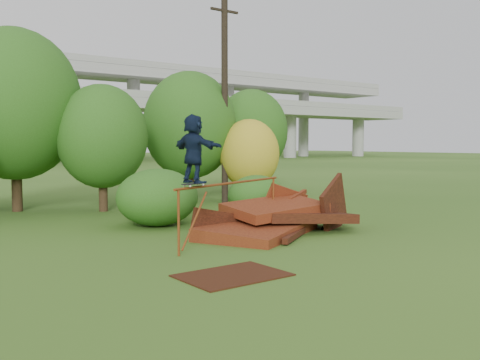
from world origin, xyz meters
TOP-DOWN VIEW (x-y plane):
  - ground at (0.00, 0.00)m, footprint 240.00×240.00m
  - scrap_pile at (0.43, 1.92)m, footprint 5.82×3.76m
  - grind_rail at (-1.27, 1.70)m, footprint 4.72×1.95m
  - skateboard at (-2.91, 1.04)m, footprint 0.77×0.47m
  - skater at (-2.91, 1.04)m, footprint 0.74×1.60m
  - flat_plate at (-3.59, -1.45)m, footprint 2.06×1.48m
  - tree_1 at (-4.29, 11.62)m, footprint 5.03×5.03m
  - tree_2 at (-1.64, 9.63)m, footprint 3.46×3.46m
  - tree_3 at (3.06, 10.88)m, footprint 4.23×4.23m
  - tree_4 at (4.88, 8.83)m, footprint 2.67×2.67m
  - tree_5 at (8.14, 12.84)m, footprint 3.93×3.93m
  - shrub_left at (-1.71, 5.14)m, footprint 2.64×2.43m
  - shrub_right at (2.11, 4.88)m, footprint 2.11×1.93m
  - utility_pole at (3.79, 9.18)m, footprint 1.40×0.28m

SIDE VIEW (x-z plane):
  - ground at x=0.00m, z-range 0.00..0.00m
  - flat_plate at x=-3.59m, z-range 0.00..0.03m
  - scrap_pile at x=0.43m, z-range -0.67..1.42m
  - shrub_right at x=2.11m, z-range 0.00..1.49m
  - shrub_left at x=-1.71m, z-range 0.00..1.83m
  - grind_rail at x=-1.27m, z-range 0.49..2.08m
  - skateboard at x=-2.91m, z-range 1.62..1.69m
  - tree_4 at x=4.88m, z-range 0.30..3.99m
  - skater at x=-2.91m, z-range 1.67..3.33m
  - tree_2 at x=-1.64m, z-range 0.44..5.31m
  - tree_5 at x=8.14m, z-range 0.49..6.01m
  - tree_3 at x=3.06m, z-range 0.50..6.36m
  - tree_1 at x=-4.29m, z-range 0.60..7.60m
  - utility_pole at x=3.79m, z-range 0.07..9.09m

